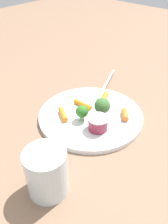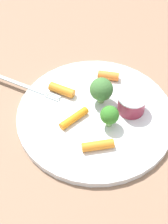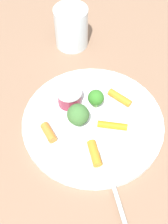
{
  "view_description": "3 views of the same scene",
  "coord_description": "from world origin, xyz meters",
  "px_view_note": "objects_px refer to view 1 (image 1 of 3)",
  "views": [
    {
      "loc": [
        -0.38,
        -0.32,
        0.38
      ],
      "look_at": [
        -0.02,
        0.01,
        0.02
      ],
      "focal_mm": 38.43,
      "sensor_mm": 36.0,
      "label": 1
    },
    {
      "loc": [
        -0.27,
        0.26,
        0.46
      ],
      "look_at": [
        0.01,
        0.02,
        0.02
      ],
      "focal_mm": 54.84,
      "sensor_mm": 36.0,
      "label": 2
    },
    {
      "loc": [
        0.3,
        0.03,
        0.45
      ],
      "look_at": [
        -0.0,
        -0.02,
        0.03
      ],
      "focal_mm": 45.18,
      "sensor_mm": 36.0,
      "label": 3
    }
  ],
  "objects_px": {
    "carrot_stick_1": "(63,114)",
    "sauce_cup": "(98,123)",
    "carrot_stick_3": "(125,115)",
    "drinking_glass": "(47,172)",
    "broccoli_floret_0": "(102,106)",
    "plate": "(91,116)",
    "broccoli_floret_1": "(82,112)",
    "carrot_stick_2": "(104,98)",
    "carrot_stick_0": "(83,105)",
    "fork": "(106,84)"
  },
  "relations": [
    {
      "from": "broccoli_floret_0",
      "to": "broccoli_floret_1",
      "type": "xyz_separation_m",
      "value": [
        -0.05,
        0.03,
        -0.0
      ]
    },
    {
      "from": "carrot_stick_1",
      "to": "sauce_cup",
      "type": "bearing_deg",
      "value": -77.12
    },
    {
      "from": "broccoli_floret_0",
      "to": "broccoli_floret_1",
      "type": "distance_m",
      "value": 0.05
    },
    {
      "from": "plate",
      "to": "carrot_stick_2",
      "type": "bearing_deg",
      "value": 10.49
    },
    {
      "from": "carrot_stick_1",
      "to": "drinking_glass",
      "type": "relative_size",
      "value": 0.54
    },
    {
      "from": "sauce_cup",
      "to": "drinking_glass",
      "type": "height_order",
      "value": "drinking_glass"
    },
    {
      "from": "plate",
      "to": "carrot_stick_3",
      "type": "bearing_deg",
      "value": -57.72
    },
    {
      "from": "broccoli_floret_1",
      "to": "drinking_glass",
      "type": "distance_m",
      "value": 0.2
    },
    {
      "from": "plate",
      "to": "sauce_cup",
      "type": "bearing_deg",
      "value": -123.2
    },
    {
      "from": "broccoli_floret_1",
      "to": "carrot_stick_0",
      "type": "height_order",
      "value": "broccoli_floret_1"
    },
    {
      "from": "broccoli_floret_1",
      "to": "carrot_stick_1",
      "type": "relative_size",
      "value": 0.82
    },
    {
      "from": "carrot_stick_1",
      "to": "carrot_stick_0",
      "type": "bearing_deg",
      "value": -6.15
    },
    {
      "from": "sauce_cup",
      "to": "carrot_stick_2",
      "type": "xyz_separation_m",
      "value": [
        0.11,
        0.07,
        -0.01
      ]
    },
    {
      "from": "carrot_stick_0",
      "to": "carrot_stick_3",
      "type": "relative_size",
      "value": 1.42
    },
    {
      "from": "broccoli_floret_0",
      "to": "plate",
      "type": "bearing_deg",
      "value": 119.06
    },
    {
      "from": "broccoli_floret_0",
      "to": "drinking_glass",
      "type": "height_order",
      "value": "drinking_glass"
    },
    {
      "from": "carrot_stick_1",
      "to": "fork",
      "type": "xyz_separation_m",
      "value": [
        0.21,
        0.02,
        -0.01
      ]
    },
    {
      "from": "carrot_stick_3",
      "to": "fork",
      "type": "relative_size",
      "value": 0.21
    },
    {
      "from": "plate",
      "to": "broccoli_floret_1",
      "type": "distance_m",
      "value": 0.05
    },
    {
      "from": "broccoli_floret_1",
      "to": "fork",
      "type": "xyz_separation_m",
      "value": [
        0.18,
        0.06,
        -0.02
      ]
    },
    {
      "from": "drinking_glass",
      "to": "sauce_cup",
      "type": "bearing_deg",
      "value": 9.87
    },
    {
      "from": "sauce_cup",
      "to": "carrot_stick_3",
      "type": "relative_size",
      "value": 1.26
    },
    {
      "from": "plate",
      "to": "carrot_stick_1",
      "type": "relative_size",
      "value": 5.34
    },
    {
      "from": "carrot_stick_0",
      "to": "carrot_stick_3",
      "type": "bearing_deg",
      "value": -72.42
    },
    {
      "from": "broccoli_floret_1",
      "to": "carrot_stick_2",
      "type": "height_order",
      "value": "broccoli_floret_1"
    },
    {
      "from": "carrot_stick_2",
      "to": "plate",
      "type": "bearing_deg",
      "value": -169.51
    },
    {
      "from": "carrot_stick_0",
      "to": "carrot_stick_2",
      "type": "distance_m",
      "value": 0.07
    },
    {
      "from": "sauce_cup",
      "to": "carrot_stick_3",
      "type": "bearing_deg",
      "value": -15.7
    },
    {
      "from": "sauce_cup",
      "to": "plate",
      "type": "bearing_deg",
      "value": 56.8
    },
    {
      "from": "broccoli_floret_1",
      "to": "carrot_stick_2",
      "type": "distance_m",
      "value": 0.11
    },
    {
      "from": "broccoli_floret_1",
      "to": "fork",
      "type": "distance_m",
      "value": 0.19
    },
    {
      "from": "broccoli_floret_1",
      "to": "carrot_stick_1",
      "type": "bearing_deg",
      "value": 116.99
    },
    {
      "from": "broccoli_floret_1",
      "to": "carrot_stick_3",
      "type": "relative_size",
      "value": 1.06
    },
    {
      "from": "carrot_stick_2",
      "to": "carrot_stick_1",
      "type": "bearing_deg",
      "value": 166.51
    },
    {
      "from": "carrot_stick_1",
      "to": "drinking_glass",
      "type": "height_order",
      "value": "drinking_glass"
    },
    {
      "from": "carrot_stick_1",
      "to": "carrot_stick_2",
      "type": "height_order",
      "value": "carrot_stick_2"
    },
    {
      "from": "sauce_cup",
      "to": "fork",
      "type": "xyz_separation_m",
      "value": [
        0.18,
        0.11,
        -0.02
      ]
    },
    {
      "from": "sauce_cup",
      "to": "broccoli_floret_1",
      "type": "distance_m",
      "value": 0.05
    },
    {
      "from": "sauce_cup",
      "to": "carrot_stick_3",
      "type": "height_order",
      "value": "sauce_cup"
    },
    {
      "from": "plate",
      "to": "carrot_stick_3",
      "type": "relative_size",
      "value": 6.93
    },
    {
      "from": "sauce_cup",
      "to": "broccoli_floret_1",
      "type": "xyz_separation_m",
      "value": [
        0.0,
        0.05,
        0.01
      ]
    },
    {
      "from": "broccoli_floret_0",
      "to": "carrot_stick_2",
      "type": "xyz_separation_m",
      "value": [
        0.06,
        0.04,
        -0.02
      ]
    },
    {
      "from": "carrot_stick_3",
      "to": "carrot_stick_0",
      "type": "bearing_deg",
      "value": 107.58
    },
    {
      "from": "sauce_cup",
      "to": "carrot_stick_3",
      "type": "distance_m",
      "value": 0.08
    },
    {
      "from": "sauce_cup",
      "to": "drinking_glass",
      "type": "bearing_deg",
      "value": -170.13
    },
    {
      "from": "carrot_stick_1",
      "to": "carrot_stick_3",
      "type": "distance_m",
      "value": 0.16
    },
    {
      "from": "broccoli_floret_1",
      "to": "broccoli_floret_0",
      "type": "bearing_deg",
      "value": -29.25
    },
    {
      "from": "plate",
      "to": "drinking_glass",
      "type": "height_order",
      "value": "drinking_glass"
    },
    {
      "from": "sauce_cup",
      "to": "fork",
      "type": "distance_m",
      "value": 0.22
    },
    {
      "from": "carrot_stick_1",
      "to": "broccoli_floret_1",
      "type": "bearing_deg",
      "value": -63.01
    }
  ]
}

